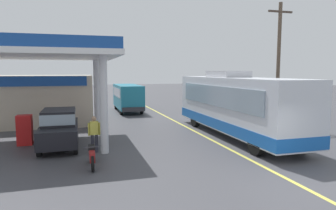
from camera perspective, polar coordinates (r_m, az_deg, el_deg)
The scene contains 10 objects.
ground at distance 28.69m, azimuth -2.77°, elevation -0.97°, with size 120.00×120.00×0.00m, color #424247.
lane_divider_stripe at distance 23.91m, azimuth 0.06°, elevation -2.42°, with size 0.16×50.00×0.01m, color #D8CC4C.
coach_bus_main at distance 17.38m, azimuth 12.66°, elevation -0.18°, with size 2.60×11.04×3.69m.
gas_station_roadside at distance 20.55m, azimuth -23.99°, elevation 2.95°, with size 9.10×11.95×5.10m.
car_at_pump at distance 15.50m, azimuth -19.96°, elevation -3.81°, with size 1.70×4.20×1.82m.
minibus_opposing_lane at distance 27.86m, azimuth -7.66°, elevation 1.80°, with size 2.04×6.13×2.44m.
motorcycle_parked_forecourt at distance 12.06m, azimuth -14.27°, elevation -9.25°, with size 0.55×1.80×0.92m.
pedestrian_near_pump at distance 13.99m, azimuth -13.84°, elevation -5.03°, with size 0.55×0.22×1.66m.
pedestrian_by_shop at distance 18.10m, azimuth -18.82°, elevation -2.62°, with size 0.55×0.22×1.66m.
utility_pole_roadside at distance 21.64m, azimuth 20.23°, elevation 7.63°, with size 1.80×0.24×8.19m.
Camera 1 is at (-6.70, -7.66, 3.64)m, focal length 32.07 mm.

